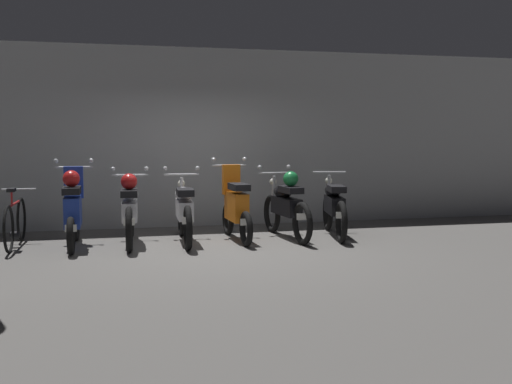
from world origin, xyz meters
name	(u,v)px	position (x,y,z in m)	size (l,w,h in m)	color
ground_plane	(219,250)	(0.00, 0.00, 0.00)	(80.00, 80.00, 0.00)	#565451
back_wall	(194,138)	(0.00, 2.55, 1.60)	(16.00, 0.30, 3.21)	#9EA0A3
motorbike_slot_0	(73,209)	(-2.04, 0.72, 0.57)	(0.59, 1.68, 1.29)	black
motorbike_slot_1	(130,209)	(-1.22, 0.79, 0.53)	(0.59, 1.95, 1.15)	black
motorbike_slot_2	(184,210)	(-0.41, 0.76, 0.49)	(0.59, 1.95, 1.15)	black
motorbike_slot_3	(236,207)	(0.41, 0.78, 0.53)	(0.59, 1.68, 1.29)	black
motorbike_slot_4	(286,205)	(1.22, 0.77, 0.53)	(0.59, 1.95, 1.15)	black
motorbike_slot_5	(334,206)	(2.05, 0.78, 0.49)	(0.62, 1.93, 1.03)	black
bicycle	(15,222)	(-2.88, 0.96, 0.36)	(0.50, 1.73, 0.89)	black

